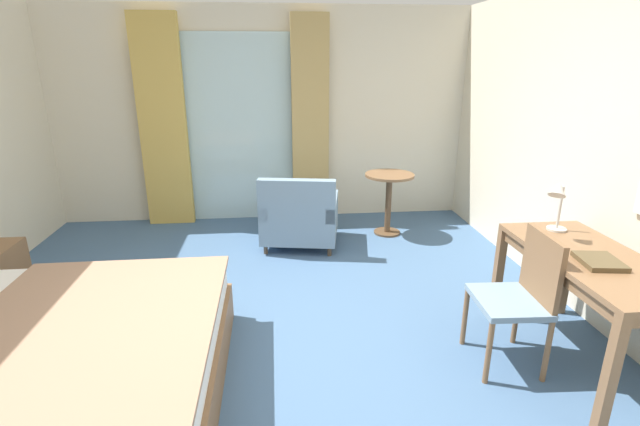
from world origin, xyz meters
The scene contains 13 objects.
ground centered at (0.00, 0.00, -0.05)m, with size 5.72×6.58×0.10m, color #426084.
wall_back centered at (0.00, 3.03, 1.30)m, with size 5.32×0.12×2.60m, color beige.
wall_right centered at (2.60, 0.00, 1.30)m, with size 0.12×6.18×2.60m, color beige.
balcony_glass_door centered at (-0.31, 2.95, 1.14)m, with size 1.33×0.02×2.28m, color silver.
curtain_panel_left centered at (-1.19, 2.85, 1.24)m, with size 0.55×0.10×2.49m, color tan.
curtain_panel_right centered at (0.58, 2.85, 1.24)m, with size 0.45×0.10×2.49m, color tan.
bed centered at (-1.40, -0.43, 0.28)m, with size 2.22×1.84×1.12m.
writing_desk centered at (2.12, -0.36, 0.68)m, with size 0.63×1.32×0.78m.
desk_chair centered at (1.69, -0.31, 0.53)m, with size 0.44×0.49×0.92m.
desk_lamp centered at (2.05, 0.00, 1.06)m, with size 0.29×0.29×0.44m.
closed_book centered at (2.07, -0.47, 0.79)m, with size 0.23×0.26×0.03m, color brown.
armchair_by_window centered at (0.38, 1.92, 0.32)m, with size 0.92×0.90×0.82m.
round_cafe_table centered at (1.43, 2.19, 0.52)m, with size 0.56×0.56×0.73m.
Camera 1 is at (0.12, -2.84, 1.95)m, focal length 25.79 mm.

